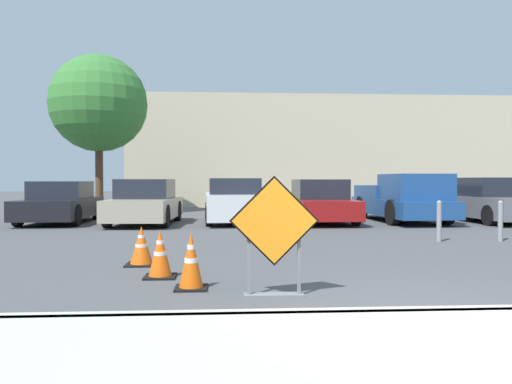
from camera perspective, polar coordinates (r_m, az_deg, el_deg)
name	(u,v)px	position (r m, az deg, el deg)	size (l,w,h in m)	color
ground_plane	(303,227)	(15.11, 5.36, -4.05)	(96.00, 96.00, 0.00)	#4C4C4F
curb_lip	(456,315)	(5.56, 21.93, -12.90)	(30.09, 0.20, 0.14)	beige
road_closed_sign	(274,231)	(6.14, 2.09, -4.47)	(1.11, 0.20, 1.49)	black
traffic_cone_nearest	(191,261)	(6.66, -7.43, -7.83)	(0.42, 0.42, 0.76)	black
traffic_cone_second	(160,254)	(7.50, -10.89, -7.00)	(0.46, 0.46, 0.71)	black
traffic_cone_third	(141,246)	(8.64, -12.96, -6.07)	(0.51, 0.51, 0.66)	black
parked_car_nearest	(61,203)	(17.86, -21.43, -1.23)	(1.97, 4.19, 1.39)	black
parked_car_second	(145,203)	(16.56, -12.54, -1.27)	(2.07, 4.23, 1.46)	#A39984
parked_car_third	(234,202)	(16.87, -2.52, -1.12)	(2.09, 4.57, 1.49)	silver
parked_car_fourth	(320,202)	(16.97, 7.31, -1.20)	(1.92, 4.45, 1.45)	maroon
pickup_truck	(405,200)	(17.70, 16.62, -0.91)	(2.19, 5.21, 1.62)	navy
parked_car_fifth	(488,202)	(18.77, 25.04, -1.00)	(2.03, 4.52, 1.51)	slate
bollard_nearest	(439,220)	(12.30, 20.19, -3.01)	(0.12, 0.12, 0.96)	gray
bollard_second	(500,220)	(12.96, 26.15, -2.86)	(0.12, 0.12, 0.95)	gray
building_facade_backdrop	(316,153)	(28.85, 6.85, 4.45)	(20.70, 5.00, 5.94)	beige
street_tree_behind_lot	(99,104)	(22.11, -17.54, 9.59)	(4.02, 4.02, 6.63)	#513823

